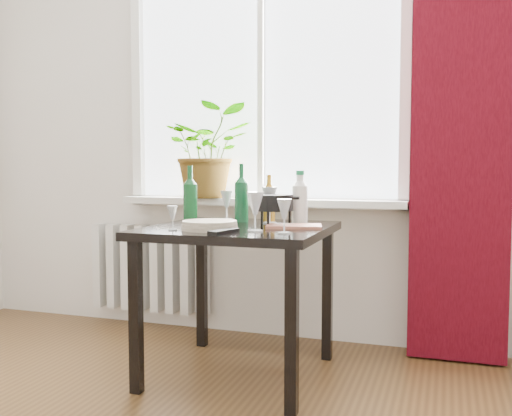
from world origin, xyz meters
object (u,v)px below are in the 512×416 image
(potted_plant, at_px, (209,151))
(wineglass_far_right, at_px, (284,216))
(radiator, at_px, (150,268))
(tv_remote, at_px, (224,232))
(bottle_amber, at_px, (269,198))
(wineglass_back_center, at_px, (270,205))
(table, at_px, (239,245))
(fondue_pot, at_px, (273,210))
(plate_stack, at_px, (210,225))
(wineglass_front_left, at_px, (172,218))
(wineglass_back_left, at_px, (227,205))
(wine_bottle_right, at_px, (241,193))
(wineglass_front_right, at_px, (255,211))
(cleaning_bottle, at_px, (300,197))
(wine_bottle_left, at_px, (190,195))
(cutting_board, at_px, (294,226))

(potted_plant, bearing_deg, wineglass_far_right, -48.75)
(radiator, xyz_separation_m, tv_remote, (0.90, -0.96, 0.37))
(bottle_amber, distance_m, wineglass_back_center, 0.06)
(table, relative_size, fondue_pot, 3.75)
(radiator, height_order, plate_stack, plate_stack)
(plate_stack, bearing_deg, wineglass_back_center, 65.96)
(radiator, relative_size, wineglass_front_left, 7.04)
(potted_plant, xyz_separation_m, wineglass_front_left, (0.18, -0.83, -0.33))
(wineglass_front_left, height_order, plate_stack, wineglass_front_left)
(radiator, relative_size, wineglass_back_left, 4.88)
(radiator, xyz_separation_m, wine_bottle_right, (0.78, -0.41, 0.51))
(wineglass_front_right, bearing_deg, wineglass_back_left, 123.83)
(table, bearing_deg, wineglass_back_left, 121.37)
(cleaning_bottle, relative_size, wineglass_back_left, 1.66)
(radiator, distance_m, plate_stack, 1.20)
(wineglass_back_center, bearing_deg, tv_remote, -95.27)
(wine_bottle_right, height_order, plate_stack, wine_bottle_right)
(radiator, distance_m, wineglass_front_right, 1.37)
(tv_remote, bearing_deg, wineglass_front_right, 67.36)
(cleaning_bottle, relative_size, plate_stack, 1.04)
(wine_bottle_left, relative_size, bottle_amber, 1.18)
(wineglass_back_center, bearing_deg, bottle_amber, 109.84)
(radiator, bearing_deg, wineglass_back_center, -25.14)
(wine_bottle_right, distance_m, wineglass_back_left, 0.17)
(wineglass_far_right, xyz_separation_m, wineglass_front_left, (-0.52, -0.04, -0.02))
(wineglass_front_right, xyz_separation_m, wineglass_back_left, (-0.34, 0.50, -0.01))
(wineglass_back_center, distance_m, wineglass_back_left, 0.31)
(plate_stack, relative_size, fondue_pot, 1.15)
(potted_plant, distance_m, wineglass_back_left, 0.45)
(table, bearing_deg, bottle_amber, 72.16)
(wineglass_back_left, height_order, wineglass_front_left, wineglass_back_left)
(potted_plant, xyz_separation_m, plate_stack, (0.33, -0.76, -0.36))
(cleaning_bottle, distance_m, wineglass_back_center, 0.16)
(bottle_amber, height_order, wineglass_far_right, bottle_amber)
(potted_plant, height_order, wine_bottle_left, potted_plant)
(wineglass_back_left, bearing_deg, fondue_pot, -33.43)
(potted_plant, height_order, wineglass_far_right, potted_plant)
(wine_bottle_right, relative_size, wineglass_front_right, 1.70)
(fondue_pot, bearing_deg, bottle_amber, 132.90)
(wineglass_back_center, bearing_deg, cutting_board, -43.53)
(cutting_board, bearing_deg, table, -175.55)
(table, xyz_separation_m, tv_remote, (0.05, -0.32, 0.10))
(wineglass_front_right, xyz_separation_m, fondue_pot, (-0.00, 0.28, -0.01))
(table, xyz_separation_m, potted_plant, (-0.40, 0.56, 0.48))
(wineglass_far_right, relative_size, cutting_board, 0.59)
(radiator, height_order, wine_bottle_left, wine_bottle_left)
(radiator, relative_size, wineglass_far_right, 5.20)
(plate_stack, relative_size, cutting_board, 1.00)
(wineglass_back_center, height_order, wineglass_back_left, wineglass_back_center)
(wineglass_front_right, bearing_deg, cleaning_bottle, 74.35)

